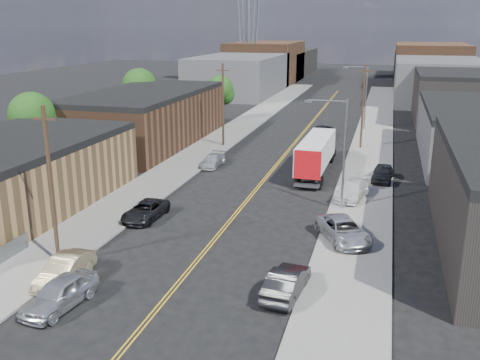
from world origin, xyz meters
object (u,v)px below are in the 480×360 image
Objects in this scene: car_left_b at (65,270)px; car_left_c at (145,211)px; car_right_oncoming at (286,282)px; semi_truck at (318,151)px; car_left_a at (60,293)px; car_right_lot_c at (382,173)px; car_left_d at (212,161)px; car_ahead_truck at (322,132)px; car_right_lot_b at (352,190)px; car_right_lot_a at (343,230)px.

car_left_b is 10.85m from car_left_c.
semi_truck is at bearing -80.59° from car_right_oncoming.
car_right_lot_c is at bearing 68.69° from car_left_a.
car_left_a is 1.09× the size of car_left_d.
car_left_b is 45.97m from car_ahead_truck.
car_left_b is 0.98× the size of car_right_oncoming.
car_left_a is 29.97m from car_left_d.
car_ahead_truck is (7.91, 47.65, -0.05)m from car_left_a.
car_left_a is 1.06× the size of car_right_lot_c.
car_right_lot_b is (15.02, 9.01, 0.21)m from car_left_c.
car_right_lot_b is (15.02, 19.86, 0.12)m from car_left_b.
semi_truck is at bearing 128.12° from car_right_lot_b.
semi_truck is 2.91× the size of car_left_c.
semi_truck is 26.62m from car_right_oncoming.
semi_truck is at bearing 75.36° from car_right_lot_a.
car_left_d is (0.00, 27.30, -0.13)m from car_left_b.
car_left_b is at bearing -120.49° from car_right_lot_c.
car_right_lot_a reaches higher than car_left_d.
semi_truck is 2.96× the size of car_left_a.
semi_truck is 3.22× the size of car_left_d.
semi_truck is 2.56× the size of car_ahead_truck.
car_ahead_truck is (-8.09, 19.01, -0.15)m from car_right_lot_c.
car_left_b is 0.84× the size of car_ahead_truck.
car_right_lot_a is (15.10, 10.27, 0.13)m from car_left_b.
car_left_a reaches higher than car_right_lot_b.
car_left_b is at bearing 125.84° from car_left_a.
car_right_lot_c is at bearing 81.08° from car_right_lot_b.
car_right_oncoming is 43.31m from car_ahead_truck.
car_right_lot_b is at bearing 66.70° from car_left_a.
car_left_c is (0.00, 10.85, -0.09)m from car_left_b.
car_right_lot_b reaches higher than car_right_oncoming.
car_left_d is 20.01m from car_ahead_truck.
car_left_a reaches higher than car_right_oncoming.
car_left_c is at bearing 103.81° from car_left_a.
car_ahead_truck reaches higher than car_left_d.
car_ahead_truck is (-1.59, 16.65, -1.34)m from semi_truck.
car_left_c is 35.41m from car_ahead_truck.
car_left_b is at bearing -87.65° from car_left_d.
car_left_c is at bearing -135.65° from car_right_lot_c.
car_left_d is 17.45m from car_right_lot_c.
car_right_oncoming is (11.32, 4.48, -0.03)m from car_left_a.
car_left_b is 0.96× the size of car_left_c.
car_left_c is at bearing 150.08° from car_right_lot_a.
semi_truck reaches higher than car_right_lot_b.
semi_truck is at bearing 163.32° from car_right_lot_c.
semi_truck is 9.53m from car_right_lot_b.
car_right_lot_b is (2.29, 18.02, 0.10)m from car_right_oncoming.
car_right_oncoming is 1.05× the size of car_right_lot_c.
car_ahead_truck is (-5.80, 34.74, -0.13)m from car_right_lot_a.
car_ahead_truck is at bearing 71.75° from car_right_lot_a.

